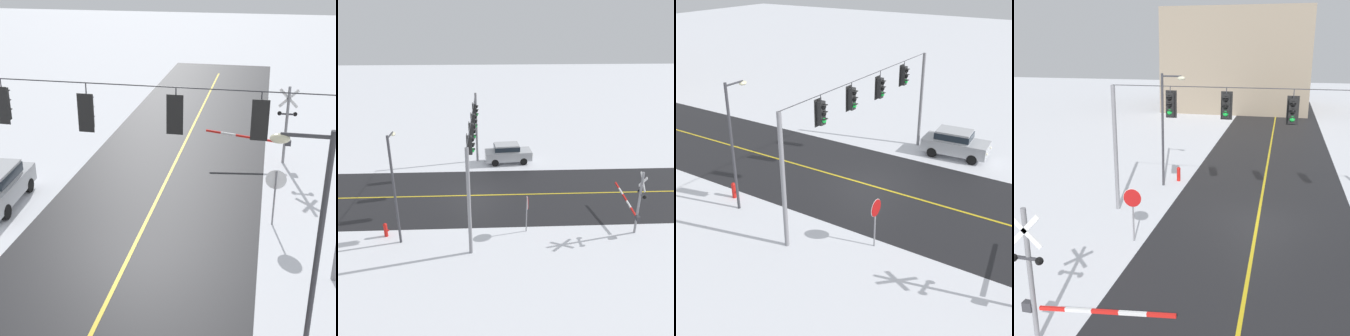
# 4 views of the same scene
# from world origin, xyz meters

# --- Properties ---
(ground_plane) EXTENTS (160.00, 160.00, 0.00)m
(ground_plane) POSITION_xyz_m (0.00, 0.00, 0.00)
(ground_plane) COLOR white
(signal_span) EXTENTS (14.20, 0.47, 6.22)m
(signal_span) POSITION_xyz_m (-0.07, -0.01, 4.42)
(signal_span) COLOR gray
(signal_span) RESTS_ON ground
(stop_sign) EXTENTS (0.80, 0.09, 2.35)m
(stop_sign) POSITION_xyz_m (-4.96, -3.31, 1.71)
(stop_sign) COLOR gray
(stop_sign) RESTS_ON ground
(railroad_crossing) EXTENTS (4.51, 0.31, 4.00)m
(railroad_crossing) POSITION_xyz_m (-5.06, -9.88, 1.99)
(railroad_crossing) COLOR gray
(railroad_crossing) RESTS_ON ground
(streetlamp_near) EXTENTS (1.39, 0.28, 6.50)m
(streetlamp_near) POSITION_xyz_m (-5.59, 4.14, 3.92)
(streetlamp_near) COLOR #38383D
(streetlamp_near) RESTS_ON ground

